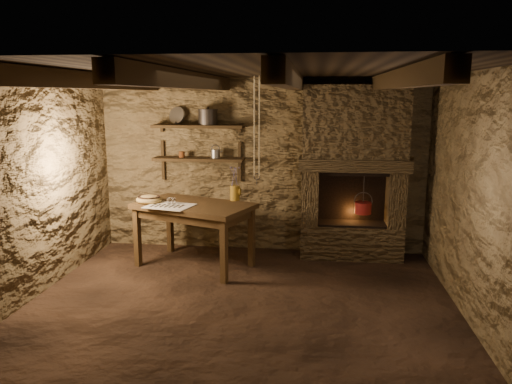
# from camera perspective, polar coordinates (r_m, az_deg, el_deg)

# --- Properties ---
(floor) EXTENTS (4.50, 4.50, 0.00)m
(floor) POSITION_cam_1_polar(r_m,az_deg,el_deg) (5.37, -1.80, -12.82)
(floor) COLOR black
(floor) RESTS_ON ground
(back_wall) EXTENTS (4.50, 0.04, 2.40)m
(back_wall) POSITION_cam_1_polar(r_m,az_deg,el_deg) (6.96, 0.61, 3.03)
(back_wall) COLOR #473821
(back_wall) RESTS_ON floor
(front_wall) EXTENTS (4.50, 0.04, 2.40)m
(front_wall) POSITION_cam_1_polar(r_m,az_deg,el_deg) (3.10, -7.51, -7.28)
(front_wall) COLOR #473821
(front_wall) RESTS_ON floor
(left_wall) EXTENTS (0.04, 4.00, 2.40)m
(left_wall) POSITION_cam_1_polar(r_m,az_deg,el_deg) (5.79, -24.49, 0.38)
(left_wall) COLOR #473821
(left_wall) RESTS_ON floor
(right_wall) EXTENTS (0.04, 4.00, 2.40)m
(right_wall) POSITION_cam_1_polar(r_m,az_deg,el_deg) (5.17, 23.59, -0.71)
(right_wall) COLOR #473821
(right_wall) RESTS_ON floor
(ceiling) EXTENTS (4.50, 4.00, 0.04)m
(ceiling) POSITION_cam_1_polar(r_m,az_deg,el_deg) (4.91, -1.98, 13.71)
(ceiling) COLOR black
(ceiling) RESTS_ON back_wall
(beam_far_left) EXTENTS (0.14, 3.95, 0.16)m
(beam_far_left) POSITION_cam_1_polar(r_m,az_deg,el_deg) (5.35, -18.43, 11.98)
(beam_far_left) COLOR black
(beam_far_left) RESTS_ON ceiling
(beam_mid_left) EXTENTS (0.14, 3.95, 0.16)m
(beam_mid_left) POSITION_cam_1_polar(r_m,az_deg,el_deg) (5.01, -7.77, 12.54)
(beam_mid_left) COLOR black
(beam_mid_left) RESTS_ON ceiling
(beam_mid_right) EXTENTS (0.14, 3.95, 0.16)m
(beam_mid_right) POSITION_cam_1_polar(r_m,az_deg,el_deg) (4.86, 4.01, 12.66)
(beam_mid_right) COLOR black
(beam_mid_right) RESTS_ON ceiling
(beam_far_right) EXTENTS (0.14, 3.95, 0.16)m
(beam_far_right) POSITION_cam_1_polar(r_m,az_deg,el_deg) (4.91, 16.02, 12.25)
(beam_far_right) COLOR black
(beam_far_right) RESTS_ON ceiling
(shelf_lower) EXTENTS (1.25, 0.30, 0.04)m
(shelf_lower) POSITION_cam_1_polar(r_m,az_deg,el_deg) (6.94, -6.55, 3.76)
(shelf_lower) COLOR black
(shelf_lower) RESTS_ON back_wall
(shelf_upper) EXTENTS (1.25, 0.30, 0.04)m
(shelf_upper) POSITION_cam_1_polar(r_m,az_deg,el_deg) (6.89, -6.63, 7.47)
(shelf_upper) COLOR black
(shelf_upper) RESTS_ON back_wall
(hearth) EXTENTS (1.43, 0.51, 2.30)m
(hearth) POSITION_cam_1_polar(r_m,az_deg,el_deg) (6.71, 11.08, 2.74)
(hearth) COLOR #392D1C
(hearth) RESTS_ON floor
(work_table) EXTENTS (1.64, 1.28, 0.82)m
(work_table) POSITION_cam_1_polar(r_m,az_deg,el_deg) (6.43, -7.06, -4.64)
(work_table) COLOR #332312
(work_table) RESTS_ON floor
(linen_cloth) EXTENTS (0.63, 0.56, 0.01)m
(linen_cloth) POSITION_cam_1_polar(r_m,az_deg,el_deg) (6.24, -9.82, -1.58)
(linen_cloth) COLOR beige
(linen_cloth) RESTS_ON work_table
(pewter_cutlery_row) EXTENTS (0.48, 0.28, 0.01)m
(pewter_cutlery_row) POSITION_cam_1_polar(r_m,az_deg,el_deg) (6.22, -9.87, -1.52)
(pewter_cutlery_row) COLOR gray
(pewter_cutlery_row) RESTS_ON linen_cloth
(drinking_glasses) EXTENTS (0.17, 0.05, 0.07)m
(drinking_glasses) POSITION_cam_1_polar(r_m,az_deg,el_deg) (6.32, -9.41, -1.03)
(drinking_glasses) COLOR silver
(drinking_glasses) RESTS_ON linen_cloth
(stoneware_jug) EXTENTS (0.15, 0.14, 0.45)m
(stoneware_jug) POSITION_cam_1_polar(r_m,az_deg,el_deg) (6.47, -2.41, 0.72)
(stoneware_jug) COLOR #9F761E
(stoneware_jug) RESTS_ON work_table
(wooden_bowl) EXTENTS (0.35, 0.35, 0.12)m
(wooden_bowl) POSITION_cam_1_polar(r_m,az_deg,el_deg) (6.50, -12.11, -0.84)
(wooden_bowl) COLOR olive
(wooden_bowl) RESTS_ON work_table
(iron_stockpot) EXTENTS (0.30, 0.30, 0.19)m
(iron_stockpot) POSITION_cam_1_polar(r_m,az_deg,el_deg) (6.86, -5.51, 8.45)
(iron_stockpot) COLOR #2E2B29
(iron_stockpot) RESTS_ON shelf_upper
(tin_pan) EXTENTS (0.26, 0.18, 0.24)m
(tin_pan) POSITION_cam_1_polar(r_m,az_deg,el_deg) (7.06, -9.00, 8.64)
(tin_pan) COLOR gray
(tin_pan) RESTS_ON shelf_upper
(small_kettle) EXTENTS (0.20, 0.16, 0.18)m
(small_kettle) POSITION_cam_1_polar(r_m,az_deg,el_deg) (6.88, -4.64, 4.39)
(small_kettle) COLOR gray
(small_kettle) RESTS_ON shelf_lower
(rusty_tin) EXTENTS (0.11, 0.11, 0.08)m
(rusty_tin) POSITION_cam_1_polar(r_m,az_deg,el_deg) (6.99, -8.47, 4.26)
(rusty_tin) COLOR #572A11
(rusty_tin) RESTS_ON shelf_lower
(red_pot) EXTENTS (0.27, 0.27, 0.54)m
(red_pot) POSITION_cam_1_polar(r_m,az_deg,el_deg) (6.76, 12.14, -1.69)
(red_pot) COLOR maroon
(red_pot) RESTS_ON hearth
(hanging_ropes) EXTENTS (0.08, 0.08, 1.20)m
(hanging_ropes) POSITION_cam_1_polar(r_m,az_deg,el_deg) (5.95, 0.10, 7.47)
(hanging_ropes) COLOR beige
(hanging_ropes) RESTS_ON ceiling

